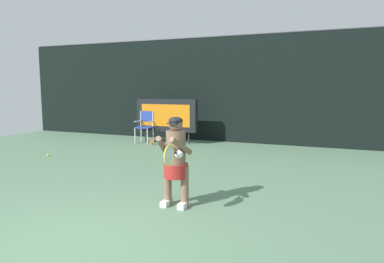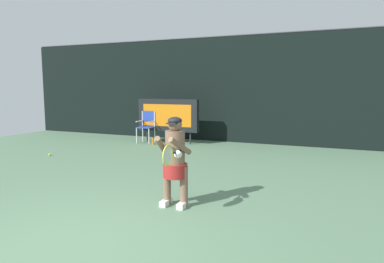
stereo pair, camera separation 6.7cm
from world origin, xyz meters
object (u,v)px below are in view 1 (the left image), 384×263
at_px(umpire_chair, 145,125).
at_px(tennis_player, 176,159).
at_px(tennis_racket, 170,155).
at_px(tennis_ball_loose, 48,155).
at_px(scoreboard, 166,115).
at_px(water_bottle, 152,141).

xyz_separation_m(umpire_chair, tennis_player, (3.65, -5.40, 0.15)).
relative_size(tennis_player, tennis_racket, 2.38).
distance_m(umpire_chair, tennis_ball_loose, 3.40).
bearing_deg(tennis_ball_loose, tennis_player, -25.01).
distance_m(scoreboard, tennis_racket, 6.90).
bearing_deg(tennis_player, umpire_chair, 124.05).
bearing_deg(scoreboard, tennis_racket, -63.34).
height_order(umpire_chair, tennis_ball_loose, umpire_chair).
distance_m(water_bottle, tennis_racket, 6.54).
bearing_deg(scoreboard, water_bottle, -112.64).
bearing_deg(scoreboard, umpire_chair, -159.36).
distance_m(umpire_chair, water_bottle, 0.75).
height_order(umpire_chair, tennis_player, tennis_player).
relative_size(water_bottle, tennis_player, 0.18).
height_order(umpire_chair, tennis_racket, tennis_racket).
xyz_separation_m(umpire_chair, tennis_racket, (3.79, -5.90, 0.31)).
bearing_deg(tennis_racket, tennis_ball_loose, 141.42).
xyz_separation_m(umpire_chair, water_bottle, (0.44, -0.35, -0.50)).
relative_size(tennis_racket, tennis_ball_loose, 8.85).
bearing_deg(tennis_racket, water_bottle, 111.43).
bearing_deg(tennis_player, tennis_ball_loose, 154.99).
distance_m(scoreboard, umpire_chair, 0.81).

